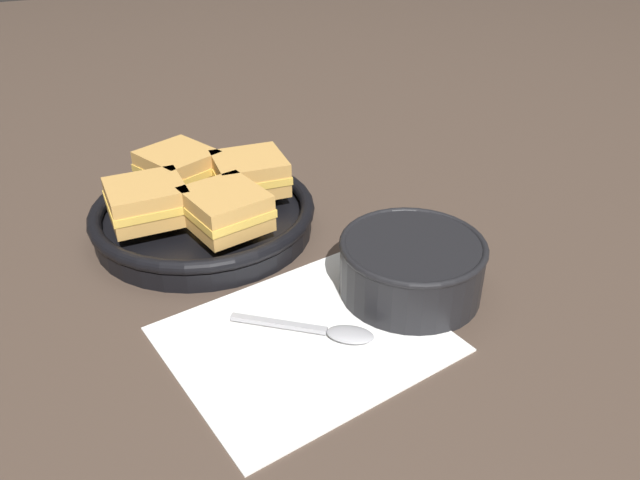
{
  "coord_description": "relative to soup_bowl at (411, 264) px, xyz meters",
  "views": [
    {
      "loc": [
        -0.27,
        -0.51,
        0.42
      ],
      "look_at": [
        -0.02,
        0.06,
        0.04
      ],
      "focal_mm": 35.0,
      "sensor_mm": 36.0,
      "label": 1
    }
  ],
  "objects": [
    {
      "name": "soup_bowl",
      "position": [
        0.0,
        0.0,
        0.0
      ],
      "size": [
        0.16,
        0.16,
        0.07
      ],
      "color": "black",
      "rests_on": "ground_plane"
    },
    {
      "name": "napkin",
      "position": [
        -0.14,
        -0.03,
        -0.04
      ],
      "size": [
        0.3,
        0.27,
        0.0
      ],
      "color": "white",
      "rests_on": "ground_plane"
    },
    {
      "name": "skillet",
      "position": [
        -0.18,
        0.23,
        -0.02
      ],
      "size": [
        0.29,
        0.29,
        0.04
      ],
      "color": "black",
      "rests_on": "ground_plane"
    },
    {
      "name": "sandwich_near_right",
      "position": [
        -0.19,
        0.3,
        0.03
      ],
      "size": [
        0.12,
        0.12,
        0.05
      ],
      "rotation": [
        0.0,
        0.0,
        3.57
      ],
      "color": "#C18E47",
      "rests_on": "skillet"
    },
    {
      "name": "ground_plane",
      "position": [
        -0.05,
        0.03,
        -0.04
      ],
      "size": [
        4.0,
        4.0,
        0.0
      ],
      "primitive_type": "plane",
      "color": "#47382D"
    },
    {
      "name": "sandwich_far_right",
      "position": [
        -0.16,
        0.16,
        0.03
      ],
      "size": [
        0.1,
        0.11,
        0.05
      ],
      "rotation": [
        0.0,
        0.0,
        6.51
      ],
      "color": "#C18E47",
      "rests_on": "skillet"
    },
    {
      "name": "sandwich_far_left",
      "position": [
        -0.25,
        0.21,
        0.03
      ],
      "size": [
        0.09,
        0.09,
        0.05
      ],
      "rotation": [
        0.0,
        0.0,
        4.73
      ],
      "color": "#C18E47",
      "rests_on": "skillet"
    },
    {
      "name": "sandwich_near_left",
      "position": [
        -0.11,
        0.24,
        0.03
      ],
      "size": [
        0.1,
        0.09,
        0.05
      ],
      "rotation": [
        0.0,
        0.0,
        1.52
      ],
      "color": "#C18E47",
      "rests_on": "skillet"
    },
    {
      "name": "spoon",
      "position": [
        -0.11,
        -0.04,
        -0.03
      ],
      "size": [
        0.13,
        0.11,
        0.01
      ],
      "rotation": [
        0.0,
        0.0,
        -0.64
      ],
      "color": "#9E9EA3",
      "rests_on": "napkin"
    }
  ]
}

